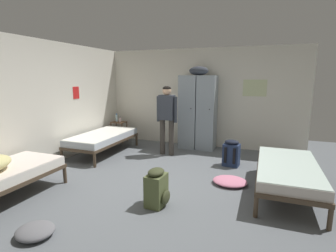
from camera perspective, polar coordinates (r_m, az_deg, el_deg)
The scene contains 13 objects.
ground_plane at distance 4.63m, azimuth -1.19°, elevation -12.21°, with size 8.56×8.56×0.00m, color slate.
room_backdrop at distance 6.06m, azimuth -8.03°, elevation 5.53°, with size 5.20×5.41×2.54m.
locker_bank at distance 6.60m, azimuth 6.61°, elevation 3.37°, with size 0.90×0.55×2.07m.
shelf_unit at distance 7.46m, azimuth -10.73°, elevation -0.76°, with size 0.38×0.30×0.57m.
bed_right at distance 4.49m, azimuth 24.85°, elevation -8.83°, with size 0.90×1.90×0.49m.
bed_left_rear at distance 6.38m, azimuth -14.16°, elevation -2.52°, with size 0.90×1.90×0.49m.
person_traveler at distance 5.97m, azimuth -0.25°, elevation 2.68°, with size 0.51×0.22×1.61m.
water_bottle at distance 7.46m, azimuth -11.26°, elevation 1.78°, with size 0.06×0.06×0.23m.
lotion_bottle at distance 7.34m, azimuth -10.50°, elevation 1.39°, with size 0.05×0.05×0.16m.
backpack_olive at distance 3.76m, azimuth -2.47°, elevation -13.54°, with size 0.35×0.33×0.55m.
backpack_navy at distance 5.51m, azimuth 13.81°, elevation -5.90°, with size 0.35×0.36×0.55m.
clothes_pile_pink at distance 4.65m, azimuth 13.49°, elevation -11.74°, with size 0.58×0.51×0.10m.
clothes_pile_grey at distance 3.55m, azimuth -27.23°, elevation -19.89°, with size 0.44×0.41×0.13m.
Camera 1 is at (1.59, -3.96, 1.80)m, focal length 27.64 mm.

